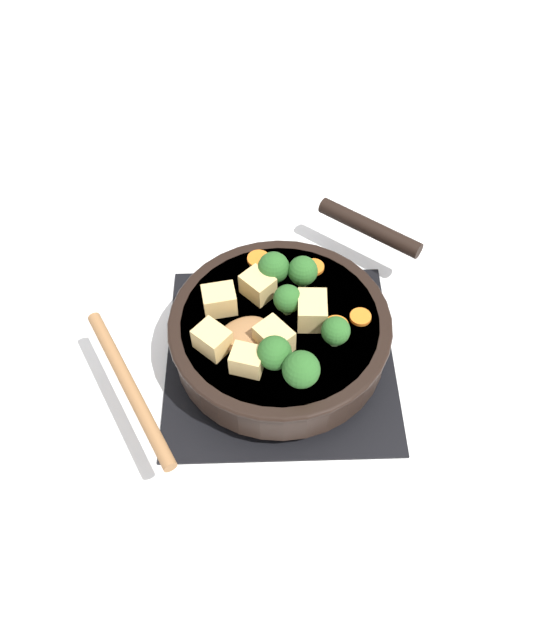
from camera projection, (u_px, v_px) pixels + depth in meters
The scene contains 20 objects.
ground_plane at pixel (280, 357), 0.86m from camera, with size 2.40×2.40×0.00m, color white.
front_burner_grate at pixel (280, 352), 0.85m from camera, with size 0.31×0.31×0.03m.
skillet_pan at pixel (281, 331), 0.81m from camera, with size 0.35×0.38×0.06m.
wooden_spoon at pixel (180, 362), 0.74m from camera, with size 0.24×0.22×0.02m.
tofu_cube_center_large at pixel (312, 311), 0.78m from camera, with size 0.05×0.04×0.04m, color #DBB770.
tofu_cube_near_handle at pixel (258, 286), 0.81m from camera, with size 0.04×0.03×0.03m, color #DBB770.
tofu_cube_east_chunk at pixel (247, 360), 0.74m from camera, with size 0.04×0.03×0.03m, color #DBB770.
tofu_cube_west_chunk at pixel (274, 339), 0.75m from camera, with size 0.04×0.03×0.03m, color #DBB770.
tofu_cube_back_piece at pixel (212, 340), 0.75m from camera, with size 0.04×0.03×0.03m, color #DBB770.
tofu_cube_front_piece at pixel (219, 300), 0.79m from camera, with size 0.04×0.03×0.03m, color #DBB770.
broccoli_floret_near_spoon at pixel (288, 299), 0.78m from camera, with size 0.04×0.04×0.04m.
broccoli_floret_center_top at pixel (336, 331), 0.75m from camera, with size 0.04×0.04×0.04m.
broccoli_floret_east_rim at pixel (303, 271), 0.81m from camera, with size 0.04×0.04×0.05m.
broccoli_floret_west_rim at pixel (274, 353), 0.73m from camera, with size 0.04×0.04×0.05m.
broccoli_floret_north_edge at pixel (301, 370), 0.71m from camera, with size 0.04×0.04×0.05m.
broccoli_floret_south_cluster at pixel (274, 268), 0.81m from camera, with size 0.04×0.04×0.05m.
carrot_slice_orange_thin at pixel (314, 267), 0.84m from camera, with size 0.03×0.03×0.01m, color orange.
carrot_slice_near_center at pixel (360, 316), 0.79m from camera, with size 0.03×0.03×0.01m, color orange.
carrot_slice_edge_slice at pixel (259, 259), 0.85m from camera, with size 0.03×0.03×0.01m, color orange.
carrot_slice_under_broccoli at pixel (336, 326), 0.78m from camera, with size 0.03×0.03×0.01m, color orange.
Camera 1 is at (0.01, 0.48, 0.72)m, focal length 35.00 mm.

